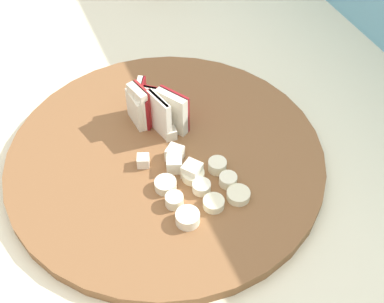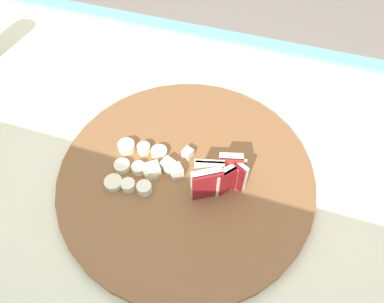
% 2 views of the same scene
% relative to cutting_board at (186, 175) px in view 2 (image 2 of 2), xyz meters
% --- Properties ---
extents(ground, '(10.00, 10.00, 0.00)m').
position_rel_cutting_board_xyz_m(ground, '(0.11, 0.01, -0.94)').
color(ground, gray).
extents(tiled_countertop, '(1.53, 0.86, 0.94)m').
position_rel_cutting_board_xyz_m(tiled_countertop, '(0.11, 0.01, -0.47)').
color(tiled_countertop, beige).
rests_on(tiled_countertop, ground).
extents(cutting_board, '(0.43, 0.43, 0.02)m').
position_rel_cutting_board_xyz_m(cutting_board, '(0.00, 0.00, 0.00)').
color(cutting_board, brown).
rests_on(cutting_board, tiled_countertop).
extents(apple_wedge_fan, '(0.08, 0.07, 0.06)m').
position_rel_cutting_board_xyz_m(apple_wedge_fan, '(-0.06, 0.00, 0.04)').
color(apple_wedge_fan, maroon).
rests_on(apple_wedge_fan, cutting_board).
extents(apple_dice_pile, '(0.10, 0.08, 0.02)m').
position_rel_cutting_board_xyz_m(apple_dice_pile, '(0.02, 0.01, 0.02)').
color(apple_dice_pile, white).
rests_on(apple_dice_pile, cutting_board).
extents(banana_slice_rows, '(0.09, 0.11, 0.02)m').
position_rel_cutting_board_xyz_m(banana_slice_rows, '(0.08, 0.02, 0.02)').
color(banana_slice_rows, '#F4EAC6').
rests_on(banana_slice_rows, cutting_board).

